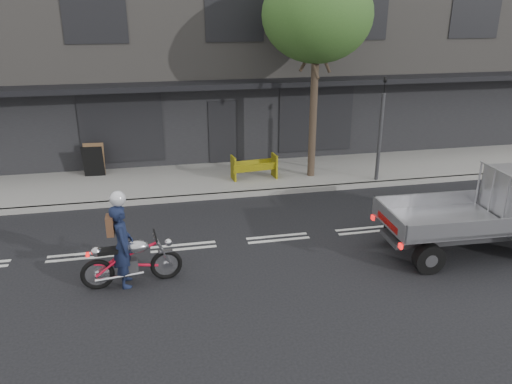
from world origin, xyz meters
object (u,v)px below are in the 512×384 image
object	(u,v)px
sandwich_board	(93,162)
motorcycle	(132,260)
street_tree	(317,16)
rider	(123,246)
construction_barrier	(255,168)
traffic_light_pole	(380,135)

from	to	relation	value
sandwich_board	motorcycle	bearing A→B (deg)	-75.40
street_tree	rider	distance (m)	9.29
rider	construction_barrier	distance (m)	6.82
motorcycle	sandwich_board	xyz separation A→B (m)	(-1.41, 7.01, 0.12)
traffic_light_pole	construction_barrier	bearing A→B (deg)	169.84
traffic_light_pole	sandwich_board	distance (m)	9.48
rider	motorcycle	bearing A→B (deg)	-95.24
traffic_light_pole	construction_barrier	world-z (taller)	traffic_light_pole
motorcycle	construction_barrier	xyz separation A→B (m)	(3.81, 5.54, 0.01)
rider	sandwich_board	distance (m)	7.12
street_tree	rider	xyz separation A→B (m)	(-5.91, -5.68, -4.37)
street_tree	rider	bearing A→B (deg)	-136.14
traffic_light_pole	construction_barrier	distance (m)	4.16
rider	construction_barrier	xyz separation A→B (m)	(3.96, 5.54, -0.34)
construction_barrier	motorcycle	bearing A→B (deg)	-124.53
rider	construction_barrier	bearing A→B (deg)	-40.84
traffic_light_pole	motorcycle	size ratio (longest dim) A/B	1.65
street_tree	motorcycle	bearing A→B (deg)	-135.40
motorcycle	sandwich_board	size ratio (longest dim) A/B	1.99
motorcycle	construction_barrier	world-z (taller)	motorcycle
street_tree	traffic_light_pole	bearing A→B (deg)	-23.03
traffic_light_pole	motorcycle	xyz separation A→B (m)	(-7.76, -4.83, -1.09)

